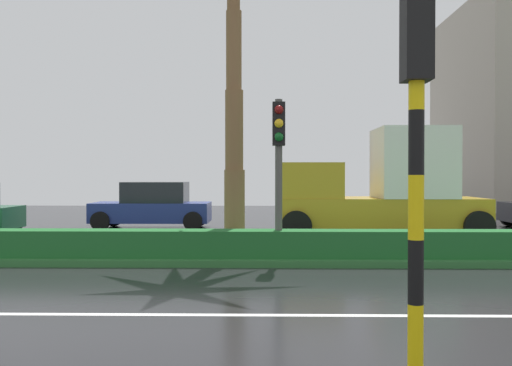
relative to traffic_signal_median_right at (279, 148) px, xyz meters
name	(u,v)px	position (x,y,z in m)	size (l,w,h in m)	color
ground_plane	(66,251)	(-5.63, 2.40, -2.62)	(90.00, 42.00, 0.10)	black
median_strip	(52,251)	(-5.63, 1.40, -2.50)	(85.50, 4.00, 0.15)	#2D6B33
median_hedge	(28,243)	(-5.63, 0.00, -2.12)	(76.50, 0.70, 0.60)	#1E6028
traffic_signal_median_right	(279,148)	(0.00, 0.00, 0.00)	(0.28, 0.43, 3.52)	#4C4C47
traffic_signal_foreground	(416,102)	(1.24, -6.73, 0.16)	(0.28, 0.43, 3.97)	yellow
car_in_traffic_second	(153,206)	(-4.47, 8.21, -1.75)	(4.30, 2.02, 1.72)	navy
box_truck_lead	(382,189)	(3.40, 5.36, -1.03)	(6.40, 2.64, 3.46)	#B28C1E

